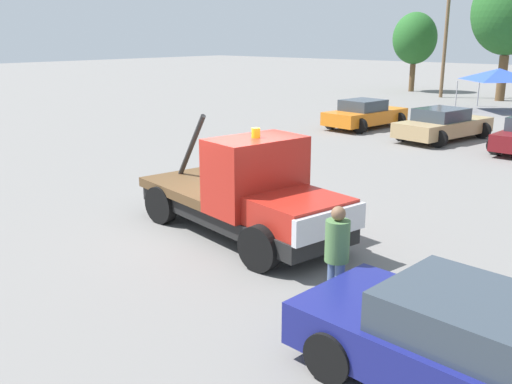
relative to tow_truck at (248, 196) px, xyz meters
name	(u,v)px	position (x,y,z in m)	size (l,w,h in m)	color
ground_plane	(239,234)	(-0.33, 0.06, -0.94)	(160.00, 160.00, 0.00)	slate
tow_truck	(248,196)	(0.00, 0.00, 0.00)	(5.74, 2.82, 2.51)	black
foreground_car	(488,356)	(5.96, -2.46, -0.29)	(4.98, 2.21, 1.34)	navy
person_near_truck	(337,251)	(3.28, -1.58, 0.06)	(0.39, 0.39, 1.73)	#475B84
parked_car_orange	(365,114)	(-5.99, 14.83, -0.30)	(2.71, 4.51, 1.34)	orange
parked_car_tan	(443,125)	(-1.88, 14.19, -0.30)	(2.92, 4.93, 1.34)	tan
canopy_tent_blue	(499,75)	(-3.50, 25.14, 1.13)	(3.44, 3.44, 2.42)	#9E9EA3
tree_left	(415,39)	(-12.67, 32.99, 3.02)	(3.31, 3.31, 5.91)	brown
tree_center	(509,12)	(-5.22, 30.87, 4.71)	(4.72, 4.72, 8.43)	brown
utility_pole	(447,25)	(-9.07, 30.30, 3.94)	(2.20, 0.24, 9.24)	brown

